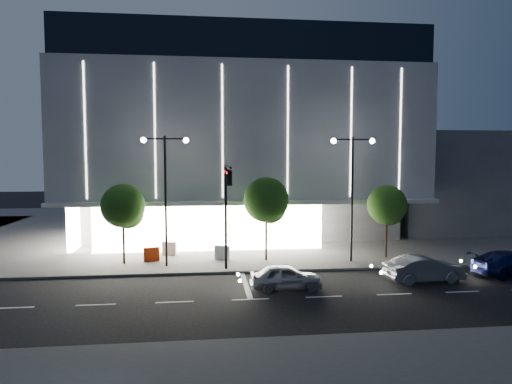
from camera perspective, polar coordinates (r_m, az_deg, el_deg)
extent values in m
plane|color=black|center=(26.27, -5.47, -12.38)|extent=(160.00, 160.00, 0.00)
cube|color=#474747|center=(50.01, -0.23, -4.23)|extent=(70.00, 40.00, 0.15)
cube|color=#4C4C51|center=(49.58, -2.53, -2.07)|extent=(28.00, 21.00, 4.00)
cube|color=gray|center=(47.31, -2.39, 6.72)|extent=(30.00, 25.00, 11.00)
cube|color=black|center=(48.11, -2.42, 15.08)|extent=(29.40, 24.50, 3.00)
cube|color=white|center=(36.28, -5.81, -4.47)|extent=(18.00, 0.40, 3.60)
cube|color=white|center=(42.80, -20.54, -3.37)|extent=(0.40, 10.00, 3.60)
cube|color=gray|center=(35.19, -0.92, -1.27)|extent=(30.00, 2.00, 0.30)
cube|color=white|center=(34.85, -0.90, 7.56)|extent=(24.00, 0.06, 10.00)
cube|color=#4C4C51|center=(55.85, 21.72, 1.44)|extent=(16.00, 20.00, 10.00)
cylinder|color=black|center=(30.26, -3.79, -3.35)|extent=(0.18, 0.18, 7.00)
cylinder|color=black|center=(27.09, -3.54, 3.17)|extent=(0.14, 5.80, 0.14)
cube|color=black|center=(27.81, -3.61, 1.97)|extent=(0.28, 0.18, 0.85)
cube|color=black|center=(25.42, -3.33, 1.74)|extent=(0.28, 0.18, 0.85)
sphere|color=#FF0C0C|center=(27.79, -3.86, 2.58)|extent=(0.14, 0.14, 0.14)
cylinder|color=black|center=(31.41, -11.22, -1.31)|extent=(0.16, 0.16, 9.00)
cylinder|color=black|center=(31.35, -12.62, 6.53)|extent=(1.40, 0.10, 0.10)
cylinder|color=black|center=(31.23, -10.05, 6.58)|extent=(1.40, 0.10, 0.10)
sphere|color=white|center=(31.42, -13.89, 6.32)|extent=(0.36, 0.36, 0.36)
sphere|color=white|center=(31.19, -8.75, 6.41)|extent=(0.36, 0.36, 0.36)
cylinder|color=black|center=(32.99, 11.91, -1.05)|extent=(0.16, 0.16, 9.00)
cylinder|color=black|center=(32.65, 10.86, 6.47)|extent=(1.40, 0.10, 0.10)
cylinder|color=black|center=(33.09, 13.19, 6.40)|extent=(1.40, 0.10, 0.10)
sphere|color=white|center=(32.45, 9.67, 6.32)|extent=(0.36, 0.36, 0.36)
sphere|color=white|center=(33.33, 14.32, 6.19)|extent=(0.36, 0.36, 0.36)
cylinder|color=black|center=(33.12, -16.21, -5.66)|extent=(0.16, 0.16, 3.78)
sphere|color=#163E11|center=(32.80, -16.30, -1.67)|extent=(3.02, 3.02, 3.02)
sphere|color=#163E11|center=(33.01, -15.71, -2.56)|extent=(2.16, 2.16, 2.16)
sphere|color=#163E11|center=(32.74, -16.76, -2.26)|extent=(1.94, 1.94, 1.94)
cylinder|color=black|center=(32.92, 1.28, -5.30)|extent=(0.16, 0.16, 4.06)
sphere|color=#163E11|center=(32.59, 1.29, -0.98)|extent=(3.25, 3.25, 3.25)
sphere|color=#163E11|center=(32.89, 1.76, -1.94)|extent=(2.32, 2.32, 2.32)
sphere|color=#163E11|center=(32.45, 0.89, -1.62)|extent=(2.09, 2.09, 2.09)
cylinder|color=black|center=(35.31, 15.97, -5.16)|extent=(0.16, 0.16, 3.64)
sphere|color=#163E11|center=(35.01, 16.05, -1.55)|extent=(2.91, 2.91, 2.91)
sphere|color=#163E11|center=(35.37, 16.35, -2.34)|extent=(2.08, 2.08, 2.08)
sphere|color=#163E11|center=(34.81, 15.75, -2.09)|extent=(1.87, 1.87, 1.87)
imported|color=#989A9F|center=(26.60, 3.79, -10.58)|extent=(4.16, 1.69, 1.41)
imported|color=#969A9D|center=(29.89, 20.26, -9.00)|extent=(4.93, 2.15, 1.58)
imported|color=#14194D|center=(33.73, 29.34, -7.79)|extent=(5.63, 2.91, 1.56)
cube|color=red|center=(33.63, -12.93, -7.60)|extent=(1.13, 0.52, 1.00)
cube|color=#BABABA|center=(35.46, -10.79, -6.94)|extent=(1.12, 0.62, 1.00)
cube|color=beige|center=(33.49, -4.25, -7.55)|extent=(1.11, 0.64, 1.00)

